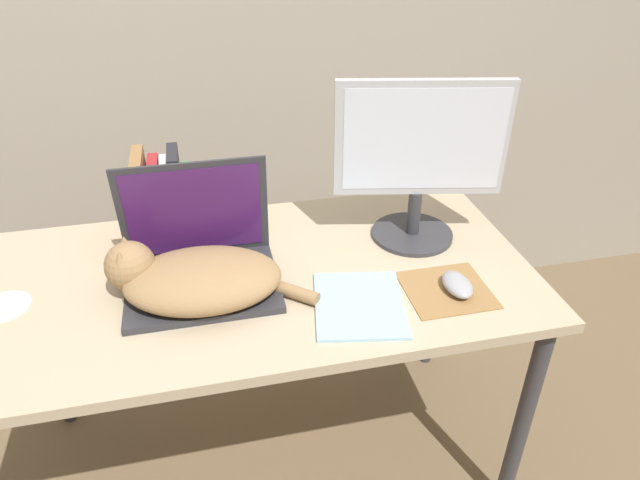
{
  "coord_description": "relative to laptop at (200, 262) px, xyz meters",
  "views": [
    {
      "loc": [
        -0.1,
        -0.82,
        1.55
      ],
      "look_at": [
        0.15,
        0.32,
        0.81
      ],
      "focal_mm": 32.0,
      "sensor_mm": 36.0,
      "label": 1
    }
  ],
  "objects": [
    {
      "name": "desk",
      "position": [
        0.14,
        -0.0,
        -0.13
      ],
      "size": [
        1.38,
        0.71,
        0.71
      ],
      "color": "tan",
      "rests_on": "ground_plane"
    },
    {
      "name": "laptop",
      "position": [
        0.0,
        0.0,
        0.0
      ],
      "size": [
        0.36,
        0.27,
        0.29
      ],
      "color": "#2D2D33",
      "rests_on": "desk"
    },
    {
      "name": "webcam",
      "position": [
        0.1,
        0.3,
        -0.01
      ],
      "size": [
        0.04,
        0.04,
        0.07
      ],
      "color": "#232328",
      "rests_on": "desk"
    },
    {
      "name": "computer_mouse",
      "position": [
        0.59,
        -0.18,
        -0.03
      ],
      "size": [
        0.06,
        0.11,
        0.03
      ],
      "color": "#99999E",
      "rests_on": "mousepad"
    },
    {
      "name": "notepad",
      "position": [
        0.35,
        -0.18,
        -0.05
      ],
      "size": [
        0.25,
        0.28,
        0.01
      ],
      "color": "#99C6E0",
      "rests_on": "desk"
    },
    {
      "name": "cat",
      "position": [
        -0.02,
        -0.06,
        0.0
      ],
      "size": [
        0.48,
        0.28,
        0.14
      ],
      "color": "#99754C",
      "rests_on": "desk"
    },
    {
      "name": "cd_disc",
      "position": [
        -0.46,
        -0.0,
        -0.05
      ],
      "size": [
        0.12,
        0.12,
        0.0
      ],
      "color": "silver",
      "rests_on": "desk"
    },
    {
      "name": "mousepad",
      "position": [
        0.57,
        -0.17,
        -0.05
      ],
      "size": [
        0.2,
        0.19,
        0.0
      ],
      "color": "olive",
      "rests_on": "desk"
    },
    {
      "name": "book_row",
      "position": [
        -0.08,
        0.23,
        0.06
      ],
      "size": [
        0.14,
        0.17,
        0.25
      ],
      "color": "olive",
      "rests_on": "desk"
    },
    {
      "name": "external_monitor",
      "position": [
        0.58,
        0.08,
        0.18
      ],
      "size": [
        0.44,
        0.22,
        0.44
      ],
      "color": "#333338",
      "rests_on": "desk"
    }
  ]
}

